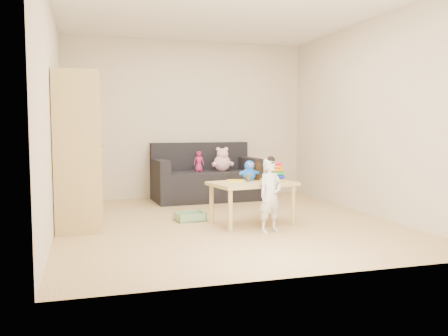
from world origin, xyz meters
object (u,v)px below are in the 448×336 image
object	(u,v)px
sofa	(206,186)
play_table	(252,203)
wardrobe	(78,151)
toddler	(270,196)

from	to	relation	value
sofa	play_table	distance (m)	2.00
wardrobe	sofa	xyz separation A→B (m)	(1.93, 1.54, -0.66)
play_table	wardrobe	bearing A→B (deg)	167.23
wardrobe	sofa	world-z (taller)	wardrobe
wardrobe	toddler	bearing A→B (deg)	-24.14
wardrobe	sofa	size ratio (longest dim) A/B	1.08
wardrobe	play_table	distance (m)	2.16
wardrobe	play_table	xyz separation A→B (m)	(2.01, -0.46, -0.64)
sofa	wardrobe	bearing A→B (deg)	-144.65
sofa	toddler	bearing A→B (deg)	-90.35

